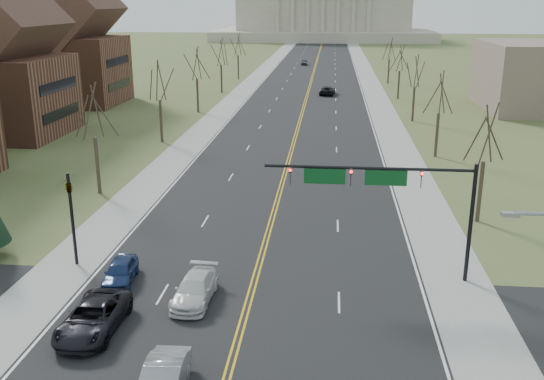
% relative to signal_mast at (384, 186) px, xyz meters
% --- Properties ---
extents(road, '(20.00, 380.00, 0.01)m').
position_rel_signal_mast_xyz_m(road, '(-7.45, 96.50, -5.76)').
color(road, black).
rests_on(road, ground).
extents(cross_road, '(120.00, 14.00, 0.01)m').
position_rel_signal_mast_xyz_m(cross_road, '(-7.45, -7.50, -5.76)').
color(cross_road, black).
rests_on(cross_road, ground).
extents(sidewalk_left, '(4.00, 380.00, 0.03)m').
position_rel_signal_mast_xyz_m(sidewalk_left, '(-19.45, 96.50, -5.75)').
color(sidewalk_left, gray).
rests_on(sidewalk_left, ground).
extents(sidewalk_right, '(4.00, 380.00, 0.03)m').
position_rel_signal_mast_xyz_m(sidewalk_right, '(4.55, 96.50, -5.75)').
color(sidewalk_right, gray).
rests_on(sidewalk_right, ground).
extents(center_line, '(0.42, 380.00, 0.01)m').
position_rel_signal_mast_xyz_m(center_line, '(-7.45, 96.50, -5.75)').
color(center_line, gold).
rests_on(center_line, road).
extents(edge_line_left, '(0.15, 380.00, 0.01)m').
position_rel_signal_mast_xyz_m(edge_line_left, '(-17.25, 96.50, -5.75)').
color(edge_line_left, silver).
rests_on(edge_line_left, road).
extents(edge_line_right, '(0.15, 380.00, 0.01)m').
position_rel_signal_mast_xyz_m(edge_line_right, '(2.35, 96.50, -5.75)').
color(edge_line_right, silver).
rests_on(edge_line_right, road).
extents(capitol, '(90.00, 60.00, 50.00)m').
position_rel_signal_mast_xyz_m(capitol, '(-7.45, 236.41, 8.44)').
color(capitol, beige).
rests_on(capitol, ground).
extents(signal_mast, '(12.12, 0.44, 7.20)m').
position_rel_signal_mast_xyz_m(signal_mast, '(0.00, 0.00, 0.00)').
color(signal_mast, black).
rests_on(signal_mast, ground).
extents(signal_left, '(0.32, 0.36, 6.00)m').
position_rel_signal_mast_xyz_m(signal_left, '(-18.95, 0.00, -2.05)').
color(signal_left, black).
rests_on(signal_left, ground).
extents(tree_r_0, '(3.74, 3.74, 8.50)m').
position_rel_signal_mast_xyz_m(tree_r_0, '(8.05, 10.50, 0.79)').
color(tree_r_0, '#32261D').
rests_on(tree_r_0, ground).
extents(tree_l_0, '(3.96, 3.96, 9.00)m').
position_rel_signal_mast_xyz_m(tree_l_0, '(-22.95, 14.50, 1.18)').
color(tree_l_0, '#32261D').
rests_on(tree_l_0, ground).
extents(tree_r_1, '(3.74, 3.74, 8.50)m').
position_rel_signal_mast_xyz_m(tree_r_1, '(8.05, 30.50, 0.79)').
color(tree_r_1, '#32261D').
rests_on(tree_r_1, ground).
extents(tree_l_1, '(3.96, 3.96, 9.00)m').
position_rel_signal_mast_xyz_m(tree_l_1, '(-22.95, 34.50, 1.18)').
color(tree_l_1, '#32261D').
rests_on(tree_l_1, ground).
extents(tree_r_2, '(3.74, 3.74, 8.50)m').
position_rel_signal_mast_xyz_m(tree_r_2, '(8.05, 50.50, 0.79)').
color(tree_r_2, '#32261D').
rests_on(tree_r_2, ground).
extents(tree_l_2, '(3.96, 3.96, 9.00)m').
position_rel_signal_mast_xyz_m(tree_l_2, '(-22.95, 54.50, 1.18)').
color(tree_l_2, '#32261D').
rests_on(tree_l_2, ground).
extents(tree_r_3, '(3.74, 3.74, 8.50)m').
position_rel_signal_mast_xyz_m(tree_r_3, '(8.05, 70.50, 0.79)').
color(tree_r_3, '#32261D').
rests_on(tree_r_3, ground).
extents(tree_l_3, '(3.96, 3.96, 9.00)m').
position_rel_signal_mast_xyz_m(tree_l_3, '(-22.95, 74.50, 1.18)').
color(tree_l_3, '#32261D').
rests_on(tree_l_3, ground).
extents(tree_r_4, '(3.74, 3.74, 8.50)m').
position_rel_signal_mast_xyz_m(tree_r_4, '(8.05, 90.50, 0.79)').
color(tree_r_4, '#32261D').
rests_on(tree_r_4, ground).
extents(tree_l_4, '(3.96, 3.96, 9.00)m').
position_rel_signal_mast_xyz_m(tree_l_4, '(-22.95, 94.50, 1.18)').
color(tree_l_4, '#32261D').
rests_on(tree_l_4, ground).
extents(bldg_left_far, '(17.10, 14.28, 23.25)m').
position_rel_signal_mast_xyz_m(bldg_left_far, '(-45.44, 60.50, 3.78)').
color(bldg_left_far, brown).
rests_on(bldg_left_far, ground).
extents(car_sb_outer_lead, '(2.59, 5.56, 1.54)m').
position_rel_signal_mast_xyz_m(car_sb_outer_lead, '(-14.78, -7.76, -4.98)').
color(car_sb_outer_lead, black).
rests_on(car_sb_outer_lead, road).
extents(car_sb_inner_second, '(2.11, 4.86, 1.39)m').
position_rel_signal_mast_xyz_m(car_sb_inner_second, '(-10.42, -4.07, -5.05)').
color(car_sb_inner_second, silver).
rests_on(car_sb_inner_second, road).
extents(car_sb_outer_second, '(2.09, 4.23, 1.39)m').
position_rel_signal_mast_xyz_m(car_sb_outer_second, '(-15.30, -2.26, -5.06)').
color(car_sb_outer_second, navy).
rests_on(car_sb_outer_second, road).
extents(car_far_nb, '(2.89, 5.54, 1.49)m').
position_rel_signal_mast_xyz_m(car_far_nb, '(-3.92, 74.03, -5.00)').
color(car_far_nb, black).
rests_on(car_far_nb, road).
extents(car_far_sb, '(1.90, 4.19, 1.40)m').
position_rel_signal_mast_xyz_m(car_far_sb, '(-10.44, 125.39, -5.05)').
color(car_far_sb, '#46474D').
rests_on(car_far_sb, road).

